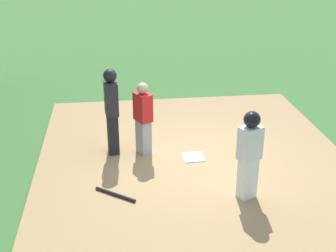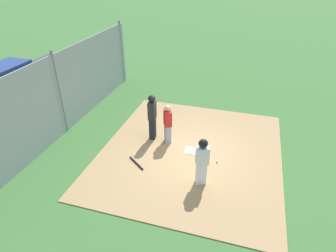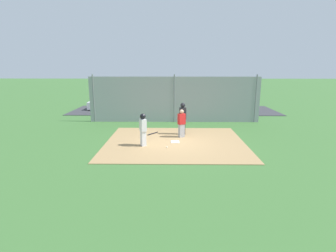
% 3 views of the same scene
% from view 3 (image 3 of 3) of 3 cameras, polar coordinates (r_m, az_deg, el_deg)
% --- Properties ---
extents(ground_plane, '(140.00, 140.00, 0.00)m').
position_cam_3_polar(ground_plane, '(13.94, 1.53, -3.57)').
color(ground_plane, '#3D6B33').
extents(dirt_infield, '(7.20, 6.40, 0.03)m').
position_cam_3_polar(dirt_infield, '(13.93, 1.53, -3.51)').
color(dirt_infield, '#A88456').
rests_on(dirt_infield, ground_plane).
extents(home_plate, '(0.46, 0.46, 0.02)m').
position_cam_3_polar(home_plate, '(13.93, 1.53, -3.41)').
color(home_plate, white).
rests_on(home_plate, dirt_infield).
extents(catcher, '(0.46, 0.41, 1.56)m').
position_cam_3_polar(catcher, '(14.72, 2.94, 0.65)').
color(catcher, '#9E9EA3').
rests_on(catcher, dirt_infield).
extents(umpire, '(0.40, 0.29, 1.84)m').
position_cam_3_polar(umpire, '(15.31, 3.16, 1.80)').
color(umpire, black).
rests_on(umpire, dirt_infield).
extents(runner, '(0.40, 0.46, 1.63)m').
position_cam_3_polar(runner, '(13.12, -5.39, -0.34)').
color(runner, silver).
rests_on(runner, dirt_infield).
extents(baseball_bat, '(0.57, 0.71, 0.06)m').
position_cam_3_polar(baseball_bat, '(15.55, -3.29, -1.62)').
color(baseball_bat, black).
rests_on(baseball_bat, dirt_infield).
extents(baseball, '(0.07, 0.07, 0.07)m').
position_cam_3_polar(baseball, '(12.93, -0.26, -4.57)').
color(baseball, white).
rests_on(baseball, dirt_infield).
extents(backstop_fence, '(12.00, 0.10, 3.35)m').
position_cam_3_polar(backstop_fence, '(18.77, 1.37, 5.70)').
color(backstop_fence, '#93999E').
rests_on(backstop_fence, ground_plane).
extents(parking_lot, '(18.00, 5.20, 0.04)m').
position_cam_3_polar(parking_lot, '(23.86, 1.24, 3.40)').
color(parking_lot, '#38383D').
rests_on(parking_lot, ground_plane).
extents(parked_car_blue, '(4.21, 1.91, 1.28)m').
position_cam_3_polar(parked_car_blue, '(24.61, 8.57, 4.94)').
color(parked_car_blue, '#28428C').
rests_on(parked_car_blue, parking_lot).
extents(parked_car_green, '(4.36, 2.24, 1.28)m').
position_cam_3_polar(parked_car_green, '(24.03, -5.18, 4.85)').
color(parked_car_green, '#235B38').
rests_on(parked_car_green, parking_lot).
extents(parked_car_white, '(4.25, 1.98, 1.28)m').
position_cam_3_polar(parked_car_white, '(24.76, -11.76, 4.87)').
color(parked_car_white, silver).
rests_on(parked_car_white, parking_lot).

